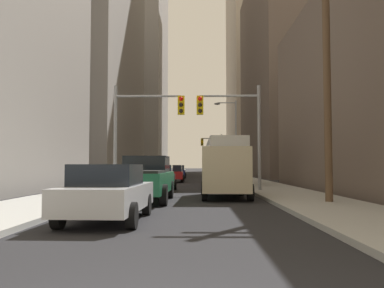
% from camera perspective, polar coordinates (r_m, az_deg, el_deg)
% --- Properties ---
extents(sidewalk_left, '(3.41, 160.00, 0.15)m').
position_cam_1_polar(sidewalk_left, '(53.73, -5.33, -4.58)').
color(sidewalk_left, '#9E9E99').
rests_on(sidewalk_left, ground).
extents(sidewalk_right, '(3.41, 160.00, 0.15)m').
position_cam_1_polar(sidewalk_right, '(53.62, 5.71, -4.58)').
color(sidewalk_right, '#9E9E99').
rests_on(sidewalk_right, ground).
extents(city_bus, '(2.67, 11.51, 3.40)m').
position_cam_1_polar(city_bus, '(30.88, 4.61, -2.26)').
color(city_bus, silver).
rests_on(city_bus, ground).
extents(pickup_truck_green, '(2.20, 5.46, 1.90)m').
position_cam_1_polar(pickup_truck_green, '(16.73, -6.84, -4.97)').
color(pickup_truck_green, '#195938').
rests_on(pickup_truck_green, ground).
extents(cargo_van_beige, '(2.16, 5.27, 2.26)m').
position_cam_1_polar(cargo_van_beige, '(18.48, 4.70, -3.70)').
color(cargo_van_beige, '#C6B793').
rests_on(cargo_van_beige, ground).
extents(sedan_silver, '(1.95, 4.26, 1.52)m').
position_cam_1_polar(sedan_silver, '(10.93, -11.94, -6.79)').
color(sedan_silver, '#B7BABF').
rests_on(sedan_silver, ground).
extents(sedan_grey, '(1.95, 4.23, 1.52)m').
position_cam_1_polar(sedan_grey, '(23.12, -4.84, -4.86)').
color(sedan_grey, slate).
rests_on(sedan_grey, ground).
extents(sedan_red, '(1.95, 4.23, 1.52)m').
position_cam_1_polar(sedan_red, '(35.75, -2.73, -4.23)').
color(sedan_red, maroon).
rests_on(sedan_red, ground).
extents(sedan_navy, '(1.95, 4.23, 1.52)m').
position_cam_1_polar(sedan_navy, '(45.63, -2.11, -3.98)').
color(sedan_navy, '#141E4C').
rests_on(sedan_navy, ground).
extents(traffic_signal_near_left, '(3.99, 0.44, 6.00)m').
position_cam_1_polar(traffic_signal_near_left, '(22.58, -6.67, 3.45)').
color(traffic_signal_near_left, gray).
rests_on(traffic_signal_near_left, ground).
extents(traffic_signal_near_right, '(3.59, 0.44, 6.00)m').
position_cam_1_polar(traffic_signal_near_right, '(22.47, 5.74, 3.43)').
color(traffic_signal_near_right, gray).
rests_on(traffic_signal_near_right, ground).
extents(traffic_signal_far_right, '(3.09, 0.44, 6.00)m').
position_cam_1_polar(traffic_signal_far_right, '(57.58, 2.97, -0.57)').
color(traffic_signal_far_right, gray).
rests_on(traffic_signal_far_right, ground).
extents(utility_pole_right, '(2.20, 0.28, 10.35)m').
position_cam_1_polar(utility_pole_right, '(16.22, 18.70, 11.22)').
color(utility_pole_right, brown).
rests_on(utility_pole_right, ground).
extents(street_lamp_right, '(2.10, 0.32, 7.50)m').
position_cam_1_polar(street_lamp_right, '(36.97, 5.83, 1.61)').
color(street_lamp_right, gray).
rests_on(street_lamp_right, ground).
extents(building_left_mid_office, '(19.12, 26.23, 34.15)m').
position_cam_1_polar(building_left_mid_office, '(56.73, -18.55, 13.02)').
color(building_left_mid_office, gray).
rests_on(building_left_mid_office, ground).
extents(building_left_far_tower, '(21.43, 25.33, 51.96)m').
position_cam_1_polar(building_left_far_tower, '(95.26, -10.61, 11.87)').
color(building_left_far_tower, gray).
rests_on(building_left_far_tower, ground).
extents(building_right_mid_block, '(20.84, 26.95, 28.17)m').
position_cam_1_polar(building_right_mid_block, '(58.28, 18.82, 9.57)').
color(building_right_mid_block, '#66564C').
rests_on(building_right_mid_block, ground).
extents(building_right_far_highrise, '(16.83, 28.33, 64.19)m').
position_cam_1_polar(building_right_far_highrise, '(99.12, 10.51, 14.96)').
color(building_right_far_highrise, '#B7A893').
rests_on(building_right_far_highrise, ground).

